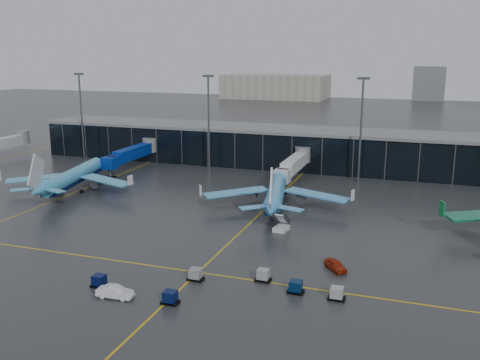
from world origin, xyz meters
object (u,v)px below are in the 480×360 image
(service_van_red, at_px, (336,265))
(service_van_white, at_px, (115,292))
(baggage_carts, at_px, (226,285))
(mobile_airstair, at_px, (281,227))
(airliner_arkefly, at_px, (73,167))
(airliner_klm_near, at_px, (277,180))

(service_van_red, height_order, service_van_white, service_van_white)
(baggage_carts, distance_m, mobile_airstair, 26.38)
(mobile_airstair, distance_m, service_van_white, 35.89)
(airliner_arkefly, relative_size, mobile_airstair, 10.46)
(airliner_klm_near, distance_m, service_van_white, 49.08)
(airliner_klm_near, height_order, service_van_red, airliner_klm_near)
(airliner_klm_near, height_order, service_van_white, airliner_klm_near)
(airliner_arkefly, bearing_deg, airliner_klm_near, -7.64)
(mobile_airstair, distance_m, service_van_red, 18.99)
(airliner_klm_near, relative_size, service_van_white, 7.32)
(airliner_arkefly, height_order, baggage_carts, airliner_arkefly)
(baggage_carts, bearing_deg, mobile_airstair, 88.62)
(airliner_arkefly, bearing_deg, baggage_carts, -47.66)
(service_van_white, bearing_deg, airliner_arkefly, 36.01)
(mobile_airstair, bearing_deg, airliner_arkefly, 174.77)
(airliner_arkefly, distance_m, baggage_carts, 64.61)
(airliner_arkefly, bearing_deg, service_van_red, -33.52)
(airliner_arkefly, xyz_separation_m, service_van_red, (64.69, -26.40, -4.79))
(airliner_arkefly, distance_m, service_van_white, 59.74)
(service_van_red, bearing_deg, service_van_white, 176.66)
(mobile_airstair, relative_size, service_van_red, 0.77)
(airliner_klm_near, distance_m, baggage_carts, 41.74)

